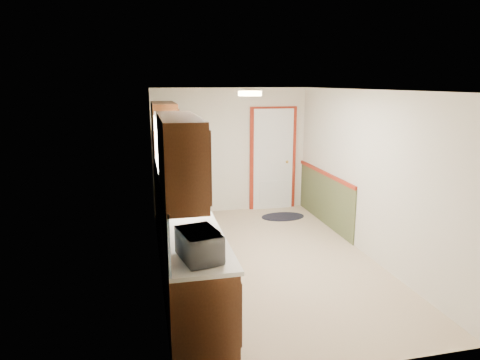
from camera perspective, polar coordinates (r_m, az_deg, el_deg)
room_shell at (r=5.93m, az=3.61°, el=0.23°), size 3.20×5.20×2.52m
kitchen_run at (r=5.53m, az=-7.99°, el=-4.99°), size 0.63×4.00×2.20m
back_wall_trim at (r=8.35m, az=5.84°, el=1.73°), size 1.12×2.30×2.08m
ceiling_fixture at (r=5.51m, az=1.33°, el=11.47°), size 0.30×0.30×0.06m
microwave at (r=3.88m, az=-5.41°, el=-8.24°), size 0.36×0.52×0.32m
refrigerator at (r=7.79m, az=-7.95°, el=0.66°), size 0.72×0.72×1.72m
rug at (r=8.19m, az=5.73°, el=-4.87°), size 0.83×0.53×0.01m
cooktop at (r=6.50m, az=-8.44°, el=-1.02°), size 0.49×0.58×0.02m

